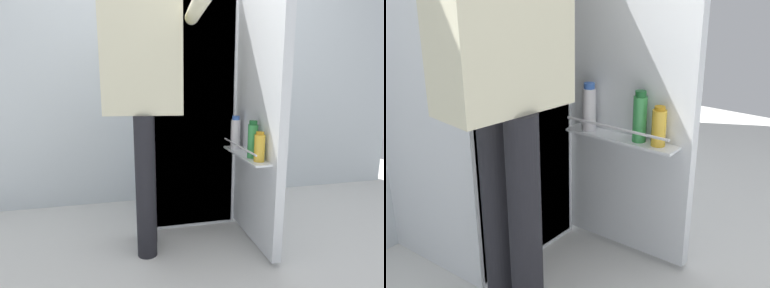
% 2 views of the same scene
% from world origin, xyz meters
% --- Properties ---
extents(ground_plane, '(5.92, 5.92, 0.00)m').
position_xyz_m(ground_plane, '(0.00, 0.00, 0.00)').
color(ground_plane, silver).
extents(refrigerator, '(0.70, 1.25, 1.65)m').
position_xyz_m(refrigerator, '(0.03, 0.50, 0.82)').
color(refrigerator, silver).
rests_on(refrigerator, ground_plane).
extents(person, '(0.57, 0.82, 1.74)m').
position_xyz_m(person, '(-0.34, 0.01, 1.06)').
color(person, black).
rests_on(person, ground_plane).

